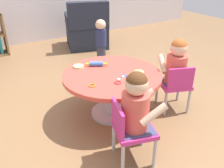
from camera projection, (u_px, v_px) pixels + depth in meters
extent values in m
plane|color=olive|center=(112.00, 113.00, 2.58)|extent=(10.00, 10.00, 0.00)
cylinder|color=silver|center=(112.00, 112.00, 2.57)|extent=(0.44, 0.44, 0.03)
cylinder|color=silver|center=(112.00, 96.00, 2.48)|extent=(0.12, 0.12, 0.44)
cylinder|color=#D84C3F|center=(112.00, 75.00, 2.37)|extent=(0.98, 0.98, 0.04)
cylinder|color=#B7B7BC|center=(155.00, 153.00, 1.86)|extent=(0.03, 0.03, 0.28)
cylinder|color=#B7B7BC|center=(142.00, 132.00, 2.08)|extent=(0.03, 0.03, 0.28)
cylinder|color=#B7B7BC|center=(123.00, 159.00, 1.80)|extent=(0.03, 0.03, 0.28)
cylinder|color=#B7B7BC|center=(114.00, 137.00, 2.02)|extent=(0.03, 0.03, 0.28)
cube|color=#CC338C|center=(134.00, 129.00, 1.86)|extent=(0.37, 0.37, 0.04)
cube|color=#CC338C|center=(118.00, 118.00, 1.77)|extent=(0.10, 0.27, 0.22)
cube|color=#3F4772|center=(134.00, 129.00, 1.86)|extent=(0.34, 0.33, 0.04)
cylinder|color=#D8594C|center=(135.00, 111.00, 1.78)|extent=(0.21, 0.21, 0.30)
sphere|color=beige|center=(137.00, 84.00, 1.68)|extent=(0.17, 0.17, 0.17)
sphere|color=#593319|center=(137.00, 82.00, 1.67)|extent=(0.16, 0.16, 0.16)
cylinder|color=beige|center=(154.00, 114.00, 1.70)|extent=(0.22, 0.11, 0.17)
cylinder|color=beige|center=(142.00, 99.00, 1.89)|extent=(0.22, 0.11, 0.17)
cylinder|color=#B7B7BC|center=(178.00, 90.00, 2.75)|extent=(0.03, 0.03, 0.28)
cylinder|color=#B7B7BC|center=(157.00, 92.00, 2.71)|extent=(0.03, 0.03, 0.28)
cylinder|color=#B7B7BC|center=(189.00, 101.00, 2.53)|extent=(0.03, 0.03, 0.28)
cylinder|color=#B7B7BC|center=(165.00, 104.00, 2.48)|extent=(0.03, 0.03, 0.28)
cube|color=#CC338C|center=(174.00, 84.00, 2.54)|extent=(0.39, 0.39, 0.04)
cube|color=#CC338C|center=(181.00, 78.00, 2.37)|extent=(0.26, 0.12, 0.22)
cube|color=#3F4772|center=(174.00, 84.00, 2.54)|extent=(0.34, 0.35, 0.04)
cylinder|color=#D8594C|center=(176.00, 69.00, 2.47)|extent=(0.21, 0.21, 0.30)
sphere|color=beige|center=(179.00, 48.00, 2.36)|extent=(0.17, 0.17, 0.17)
sphere|color=#B25926|center=(179.00, 47.00, 2.35)|extent=(0.16, 0.16, 0.16)
cylinder|color=beige|center=(182.00, 62.00, 2.56)|extent=(0.13, 0.22, 0.17)
cylinder|color=beige|center=(162.00, 64.00, 2.52)|extent=(0.13, 0.22, 0.17)
cube|color=olive|center=(4.00, 33.00, 4.07)|extent=(0.03, 0.28, 0.70)
cube|color=teal|center=(0.00, 45.00, 4.11)|extent=(0.04, 0.20, 0.28)
cube|color=#232838|center=(87.00, 35.00, 4.50)|extent=(0.87, 0.87, 0.40)
cube|color=#232838|center=(88.00, 15.00, 4.06)|extent=(0.72, 0.35, 0.45)
cube|color=#232838|center=(102.00, 18.00, 4.43)|extent=(0.28, 0.60, 0.20)
cube|color=#232838|center=(69.00, 20.00, 4.30)|extent=(0.28, 0.60, 0.20)
cylinder|color=#33384C|center=(101.00, 53.00, 3.84)|extent=(0.14, 0.14, 0.26)
cylinder|color=navy|center=(101.00, 38.00, 3.72)|extent=(0.17, 0.17, 0.26)
sphere|color=beige|center=(101.00, 25.00, 3.62)|extent=(0.16, 0.16, 0.16)
cylinder|color=#3F72CC|center=(96.00, 64.00, 2.51)|extent=(0.15, 0.11, 0.05)
cylinder|color=yellow|center=(87.00, 64.00, 2.50)|extent=(0.05, 0.04, 0.02)
cylinder|color=yellow|center=(105.00, 64.00, 2.51)|extent=(0.05, 0.04, 0.02)
cube|color=silver|center=(121.00, 78.00, 2.26)|extent=(0.10, 0.07, 0.01)
cube|color=silver|center=(121.00, 78.00, 2.26)|extent=(0.11, 0.03, 0.01)
torus|color=#3F72CC|center=(123.00, 75.00, 2.31)|extent=(0.05, 0.05, 0.01)
torus|color=#3F72CC|center=(126.00, 76.00, 2.29)|extent=(0.05, 0.05, 0.01)
cylinder|color=#B2E58C|center=(78.00, 66.00, 2.48)|extent=(0.11, 0.11, 0.02)
cylinder|color=#F2CC72|center=(139.00, 72.00, 2.36)|extent=(0.10, 0.10, 0.02)
torus|color=red|center=(118.00, 82.00, 2.17)|extent=(0.07, 0.07, 0.01)
torus|color=orange|center=(92.00, 85.00, 2.12)|extent=(0.07, 0.07, 0.01)
torus|color=red|center=(97.00, 63.00, 2.58)|extent=(0.05, 0.05, 0.01)
torus|color=red|center=(129.00, 81.00, 2.20)|extent=(0.06, 0.06, 0.01)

